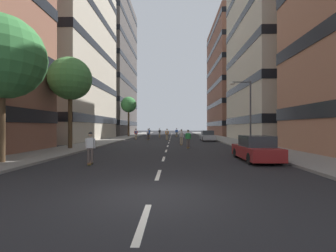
# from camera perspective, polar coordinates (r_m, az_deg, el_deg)

# --- Properties ---
(ground_plane) EXTENTS (187.01, 187.01, 0.00)m
(ground_plane) POSITION_cam_1_polar(r_m,az_deg,el_deg) (38.31, 0.45, -3.28)
(ground_plane) COLOR black
(sidewalk_left) EXTENTS (3.80, 85.71, 0.14)m
(sidewalk_left) POSITION_cam_1_polar(r_m,az_deg,el_deg) (43.21, -11.08, -2.84)
(sidewalk_left) COLOR gray
(sidewalk_left) RESTS_ON ground_plane
(sidewalk_right) EXTENTS (3.80, 85.71, 0.14)m
(sidewalk_right) POSITION_cam_1_polar(r_m,az_deg,el_deg) (42.95, 12.25, -2.85)
(sidewalk_right) COLOR gray
(sidewalk_right) RESTS_ON ground_plane
(lane_markings) EXTENTS (0.16, 72.20, 0.01)m
(lane_markings) POSITION_cam_1_polar(r_m,az_deg,el_deg) (40.14, 0.50, -3.14)
(lane_markings) COLOR silver
(lane_markings) RESTS_ON ground_plane
(building_left_mid) EXTENTS (12.77, 19.81, 26.42)m
(building_left_mid) POSITION_cam_1_polar(r_m,az_deg,el_deg) (41.40, -24.72, 15.58)
(building_left_mid) COLOR #BCB29E
(building_left_mid) RESTS_ON ground_plane
(building_left_far) EXTENTS (12.77, 22.61, 34.85)m
(building_left_far) POSITION_cam_1_polar(r_m,az_deg,el_deg) (64.33, -14.89, 13.70)
(building_left_far) COLOR #4C4744
(building_left_far) RESTS_ON ground_plane
(building_right_mid) EXTENTS (12.77, 17.98, 30.26)m
(building_right_mid) POSITION_cam_1_polar(r_m,az_deg,el_deg) (41.42, 25.87, 18.35)
(building_right_mid) COLOR #BCB29E
(building_right_mid) RESTS_ON ground_plane
(building_right_far) EXTENTS (12.77, 22.42, 28.25)m
(building_right_far) POSITION_cam_1_polar(r_m,az_deg,el_deg) (63.26, 16.62, 10.88)
(building_right_far) COLOR brown
(building_right_far) RESTS_ON ground_plane
(parked_car_near) EXTENTS (1.82, 4.40, 1.52)m
(parked_car_near) POSITION_cam_1_polar(r_m,az_deg,el_deg) (35.30, 9.50, -2.40)
(parked_car_near) COLOR #B2B7BF
(parked_car_near) RESTS_ON ground_plane
(parked_car_mid) EXTENTS (1.82, 4.40, 1.52)m
(parked_car_mid) POSITION_cam_1_polar(r_m,az_deg,el_deg) (15.21, 20.47, -5.29)
(parked_car_mid) COLOR maroon
(parked_car_mid) RESTS_ON ground_plane
(street_tree_near) EXTENTS (3.83, 3.83, 8.18)m
(street_tree_near) POSITION_cam_1_polar(r_m,az_deg,el_deg) (23.39, -22.58, 10.45)
(street_tree_near) COLOR #4C3823
(street_tree_near) RESTS_ON sidewalk_left
(street_tree_mid) EXTENTS (4.54, 4.54, 7.99)m
(street_tree_mid) POSITION_cam_1_polar(r_m,az_deg,el_deg) (16.11, -35.25, 13.43)
(street_tree_mid) COLOR #4C3823
(street_tree_mid) RESTS_ON sidewalk_left
(street_tree_far) EXTENTS (3.23, 3.23, 8.14)m
(street_tree_far) POSITION_cam_1_polar(r_m,az_deg,el_deg) (49.47, -9.51, 5.05)
(street_tree_far) COLOR #4C3823
(street_tree_far) RESTS_ON sidewalk_left
(streetlamp_right) EXTENTS (2.13, 0.30, 6.50)m
(streetlamp_right) POSITION_cam_1_polar(r_m,az_deg,el_deg) (24.90, 18.52, 4.61)
(streetlamp_right) COLOR #3F3F44
(streetlamp_right) RESTS_ON sidewalk_right
(skater_0) EXTENTS (0.56, 0.92, 1.78)m
(skater_0) POSITION_cam_1_polar(r_m,az_deg,el_deg) (37.17, -4.82, -1.81)
(skater_0) COLOR brown
(skater_0) RESTS_ON ground_plane
(skater_1) EXTENTS (0.55, 0.92, 1.78)m
(skater_1) POSITION_cam_1_polar(r_m,az_deg,el_deg) (49.11, 2.10, -1.42)
(skater_1) COLOR brown
(skater_1) RESTS_ON ground_plane
(skater_2) EXTENTS (0.54, 0.91, 1.78)m
(skater_2) POSITION_cam_1_polar(r_m,az_deg,el_deg) (26.76, 3.27, -2.43)
(skater_2) COLOR brown
(skater_2) RESTS_ON ground_plane
(skater_3) EXTENTS (0.53, 0.90, 1.78)m
(skater_3) POSITION_cam_1_polar(r_m,az_deg,el_deg) (37.28, -0.24, -1.81)
(skater_3) COLOR brown
(skater_3) RESTS_ON ground_plane
(skater_4) EXTENTS (0.54, 0.91, 1.78)m
(skater_4) POSITION_cam_1_polar(r_m,az_deg,el_deg) (46.35, -2.07, -1.50)
(skater_4) COLOR brown
(skater_4) RESTS_ON ground_plane
(skater_5) EXTENTS (0.57, 0.92, 1.78)m
(skater_5) POSITION_cam_1_polar(r_m,az_deg,el_deg) (48.59, -4.53, -1.44)
(skater_5) COLOR brown
(skater_5) RESTS_ON ground_plane
(skater_6) EXTENTS (0.56, 0.92, 1.78)m
(skater_6) POSITION_cam_1_polar(r_m,az_deg,el_deg) (13.60, -18.27, -4.69)
(skater_6) COLOR brown
(skater_6) RESTS_ON ground_plane
(skater_7) EXTENTS (0.56, 0.92, 1.78)m
(skater_7) POSITION_cam_1_polar(r_m,az_deg,el_deg) (22.90, 4.88, -2.88)
(skater_7) COLOR brown
(skater_7) RESTS_ON ground_plane
(skater_8) EXTENTS (0.55, 0.92, 1.78)m
(skater_8) POSITION_cam_1_polar(r_m,az_deg,el_deg) (38.90, -7.77, -1.74)
(skater_8) COLOR brown
(skater_8) RESTS_ON ground_plane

